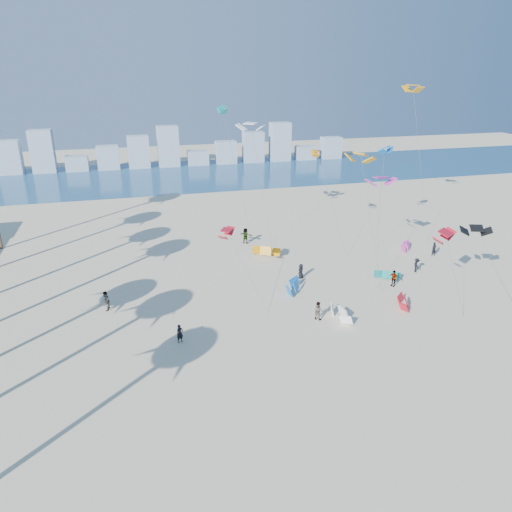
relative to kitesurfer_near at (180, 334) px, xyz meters
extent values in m
plane|color=beige|center=(4.52, -10.82, -0.77)|extent=(220.00, 220.00, 0.00)
plane|color=navy|center=(4.52, 61.18, -0.76)|extent=(220.00, 220.00, 0.00)
imported|color=black|center=(0.00, 0.00, 0.00)|extent=(0.65, 0.53, 1.54)
imported|color=gray|center=(11.73, 0.67, 0.05)|extent=(1.00, 1.00, 1.64)
imported|color=black|center=(13.26, 9.02, 0.00)|extent=(0.89, 0.85, 1.54)
imported|color=gray|center=(21.36, 4.92, 0.07)|extent=(0.86, 1.05, 1.68)
imported|color=black|center=(25.47, 7.37, -0.01)|extent=(0.73, 1.07, 1.52)
imported|color=gray|center=(10.30, 20.51, 0.19)|extent=(1.73, 1.56, 1.91)
imported|color=black|center=(29.93, 10.90, 0.04)|extent=(0.62, 0.43, 1.62)
imported|color=gray|center=(-5.71, 6.98, 0.13)|extent=(0.86, 1.01, 1.80)
cylinder|color=#595959|center=(6.80, 5.73, 2.22)|extent=(2.41, 5.82, 6.00)
cylinder|color=#595959|center=(18.67, 5.34, 5.57)|extent=(1.71, 3.27, 12.67)
cylinder|color=#595959|center=(20.67, 7.30, 4.11)|extent=(2.07, 4.88, 9.77)
cylinder|color=#595959|center=(8.81, 16.89, 7.30)|extent=(2.92, 3.44, 16.14)
cylinder|color=#595959|center=(19.03, 15.24, 4.90)|extent=(2.81, 4.20, 11.34)
cylinder|color=#595959|center=(27.43, -1.54, 2.78)|extent=(3.01, 3.58, 7.11)
cylinder|color=#595959|center=(12.60, 21.89, 6.14)|extent=(1.82, 3.17, 13.83)
cylinder|color=#595959|center=(25.45, 16.09, 4.90)|extent=(1.61, 2.67, 11.35)
cylinder|color=#595959|center=(23.37, -1.16, 2.78)|extent=(1.51, 2.17, 7.11)
cylinder|color=#595959|center=(31.32, 17.64, 8.23)|extent=(1.21, 5.37, 18.01)
cube|color=#9EADBF|center=(-25.08, 71.18, 2.53)|extent=(4.40, 3.00, 6.60)
cube|color=#9EADBF|center=(-18.88, 71.18, 3.43)|extent=(4.40, 3.00, 8.40)
cube|color=#9EADBF|center=(-12.68, 71.18, 0.73)|extent=(4.40, 3.00, 3.00)
cube|color=#9EADBF|center=(-6.48, 71.18, 1.63)|extent=(4.40, 3.00, 4.80)
cube|color=#9EADBF|center=(-0.28, 71.18, 2.53)|extent=(4.40, 3.00, 6.60)
cube|color=#9EADBF|center=(5.92, 71.18, 3.43)|extent=(4.40, 3.00, 8.40)
cube|color=#9EADBF|center=(12.12, 71.18, 0.73)|extent=(4.40, 3.00, 3.00)
cube|color=#9EADBF|center=(18.32, 71.18, 1.63)|extent=(4.40, 3.00, 4.80)
cube|color=#9EADBF|center=(24.52, 71.18, 2.53)|extent=(4.40, 3.00, 6.60)
cube|color=#9EADBF|center=(30.72, 71.18, 3.43)|extent=(4.40, 3.00, 8.40)
cube|color=#9EADBF|center=(36.92, 71.18, 0.73)|extent=(4.40, 3.00, 3.00)
cube|color=#9EADBF|center=(43.12, 71.18, 1.63)|extent=(4.40, 3.00, 4.80)
camera|label=1|loc=(-2.63, -32.80, 19.44)|focal=33.65mm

